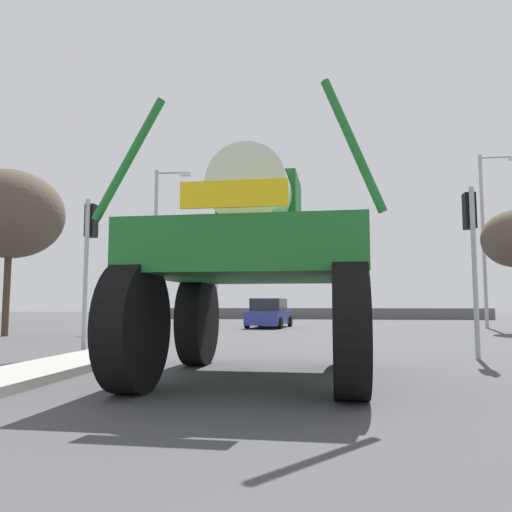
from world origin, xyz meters
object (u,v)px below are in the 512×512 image
Objects in this scene: sedan_ahead at (269,314)px; traffic_signal_near_left at (90,241)px; traffic_signal_far_left at (217,279)px; oversize_sprayer at (257,265)px; streetlight_far_right at (486,231)px; streetlight_far_left at (158,240)px; bare_tree_left at (10,214)px; traffic_signal_near_right at (471,233)px.

sedan_ahead is 1.10× the size of traffic_signal_near_left.
traffic_signal_far_left is (-0.48, 17.90, -0.08)m from traffic_signal_near_left.
streetlight_far_right reaches higher than oversize_sprayer.
streetlight_far_left is (-5.14, -2.92, 3.64)m from sedan_ahead.
traffic_signal_far_left is 13.38m from bare_tree_left.
traffic_signal_far_left reaches higher than sedan_ahead.
sedan_ahead is at bearing 42.14° from bare_tree_left.
sedan_ahead is at bearing -44.66° from traffic_signal_far_left.
traffic_signal_far_left is 0.58× the size of bare_tree_left.
traffic_signal_near_left is at bearing 180.00° from traffic_signal_near_right.
bare_tree_left reaches higher than oversize_sprayer.
streetlight_far_right reaches higher than streetlight_far_left.
traffic_signal_near_left is 9.25m from traffic_signal_near_right.
traffic_signal_far_left is (-5.25, 21.56, 0.86)m from oversize_sprayer.
oversize_sprayer is 21.48m from streetlight_far_right.
sedan_ahead is 15.83m from traffic_signal_near_right.
traffic_signal_far_left is at bearing 64.14° from bare_tree_left.
streetlight_far_right is (5.09, 15.32, 2.19)m from traffic_signal_near_right.
oversize_sprayer is 16.82m from streetlight_far_left.
traffic_signal_near_left is at bearing 174.56° from sedan_ahead.
traffic_signal_far_left is at bearing 15.17° from oversize_sprayer.
streetlight_far_left is 16.88m from streetlight_far_right.
oversize_sprayer is 5.86m from traffic_signal_near_right.
bare_tree_left is at bearing 138.64° from sedan_ahead.
traffic_signal_near_right is (4.48, 3.66, 0.96)m from oversize_sprayer.
traffic_signal_far_left is at bearing 75.92° from streetlight_far_left.
oversize_sprayer is at bearing -65.64° from streetlight_far_left.
oversize_sprayer reaches higher than sedan_ahead.
oversize_sprayer is 0.80× the size of bare_tree_left.
streetlight_far_left is at bearing 52.87° from bare_tree_left.
streetlight_far_right is at bearing 71.62° from traffic_signal_near_right.
sedan_ahead is at bearing 29.58° from streetlight_far_left.
traffic_signal_near_right is 20.38m from traffic_signal_far_left.
sedan_ahead is 14.88m from traffic_signal_near_left.
traffic_signal_near_right is (9.25, -0.00, 0.02)m from traffic_signal_near_left.
streetlight_far_left is at bearing 134.61° from traffic_signal_near_right.
traffic_signal_near_right is at bearing -61.46° from traffic_signal_far_left.
streetlight_far_right reaches higher than traffic_signal_far_left.
traffic_signal_near_left is 0.60× the size of bare_tree_left.
oversize_sprayer is 1.38× the size of traffic_signal_far_left.
bare_tree_left is (-15.51, 5.99, 1.89)m from traffic_signal_near_right.
streetlight_far_right reaches higher than traffic_signal_near_right.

